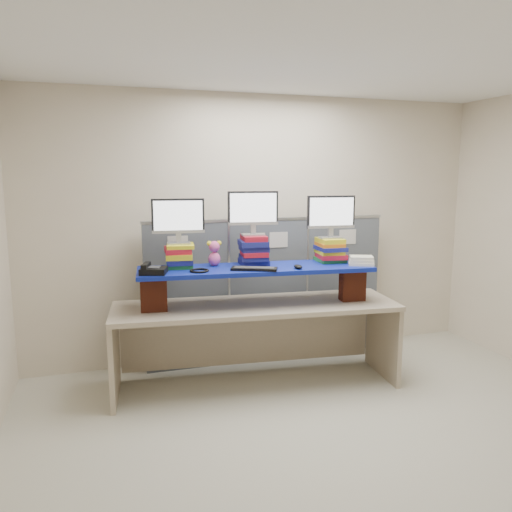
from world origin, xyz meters
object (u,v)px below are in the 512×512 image
object	(u,v)px
monitor_center	(253,210)
blue_board	(256,269)
keyboard	(254,269)
desk_phone	(153,270)
monitor_left	(178,218)
desk	(256,321)
monitor_right	(331,214)

from	to	relation	value
monitor_center	blue_board	bearing A→B (deg)	-88.36
keyboard	desk_phone	xyz separation A→B (m)	(-0.87, 0.10, 0.02)
monitor_left	keyboard	distance (m)	0.82
monitor_center	desk_phone	world-z (taller)	monitor_center
monitor_left	desk_phone	size ratio (longest dim) A/B	1.79
blue_board	monitor_left	bearing A→B (deg)	170.20
desk	blue_board	distance (m)	0.49
monitor_center	monitor_left	bearing A→B (deg)	180.00
monitor_center	monitor_right	bearing A→B (deg)	0.00
desk	keyboard	world-z (taller)	keyboard
monitor_right	monitor_center	bearing A→B (deg)	-180.00
keyboard	desk_phone	distance (m)	0.88
blue_board	desk_phone	xyz separation A→B (m)	(-0.93, -0.04, 0.05)
monitor_center	monitor_right	size ratio (longest dim) A/B	1.00
monitor_center	keyboard	size ratio (longest dim) A/B	1.11
monitor_center	desk_phone	size ratio (longest dim) A/B	1.79
blue_board	keyboard	world-z (taller)	keyboard
monitor_left	desk	bearing A→B (deg)	-9.80
desk	monitor_center	bearing A→B (deg)	91.64
keyboard	monitor_center	bearing A→B (deg)	98.91
desk	monitor_left	xyz separation A→B (m)	(-0.67, 0.19, 0.95)
blue_board	monitor_right	xyz separation A→B (m)	(0.76, 0.04, 0.48)
monitor_right	monitor_left	bearing A→B (deg)	180.00
blue_board	keyboard	xyz separation A→B (m)	(-0.06, -0.14, 0.03)
blue_board	desk	bearing A→B (deg)	5.85
desk	desk_phone	bearing A→B (deg)	-171.51
desk	keyboard	distance (m)	0.54
blue_board	desk_phone	world-z (taller)	desk_phone
blue_board	keyboard	distance (m)	0.16
blue_board	monitor_left	size ratio (longest dim) A/B	4.53
blue_board	monitor_left	world-z (taller)	monitor_left
monitor_left	keyboard	size ratio (longest dim) A/B	1.11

